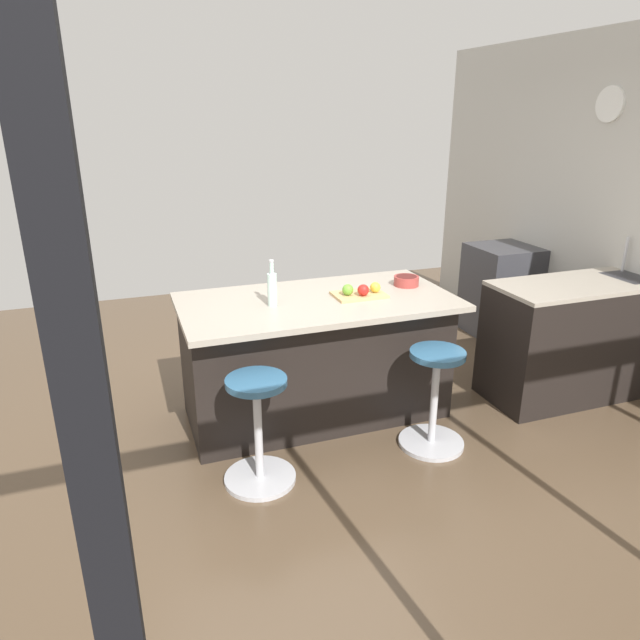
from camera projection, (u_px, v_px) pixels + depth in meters
name	position (u px, v px, depth m)	size (l,w,h in m)	color
ground_plane	(320.00, 429.00, 4.08)	(7.29, 7.29, 0.00)	brown
sink_cabinet	(603.00, 334.00, 4.55)	(1.95, 0.60, 1.20)	black
oven_range	(501.00, 290.00, 5.73)	(0.60, 0.61, 0.89)	#38383D
kitchen_island	(316.00, 356.00, 4.14)	(1.90, 1.00, 0.91)	black
stool_by_window	(434.00, 402.00, 3.78)	(0.44, 0.44, 0.69)	#B7B7BC
stool_middle	(258.00, 434.00, 3.40)	(0.44, 0.44, 0.69)	#B7B7BC
cutting_board	(359.00, 295.00, 4.00)	(0.36, 0.24, 0.02)	tan
apple_red	(363.00, 290.00, 3.94)	(0.08, 0.08, 0.08)	red
apple_green	(348.00, 290.00, 3.95)	(0.08, 0.08, 0.08)	#609E2D
apple_yellow	(375.00, 287.00, 4.01)	(0.07, 0.07, 0.07)	gold
water_bottle	(272.00, 288.00, 3.77)	(0.06, 0.06, 0.31)	silver
fruit_bowl	(406.00, 280.00, 4.24)	(0.18, 0.18, 0.07)	#993833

